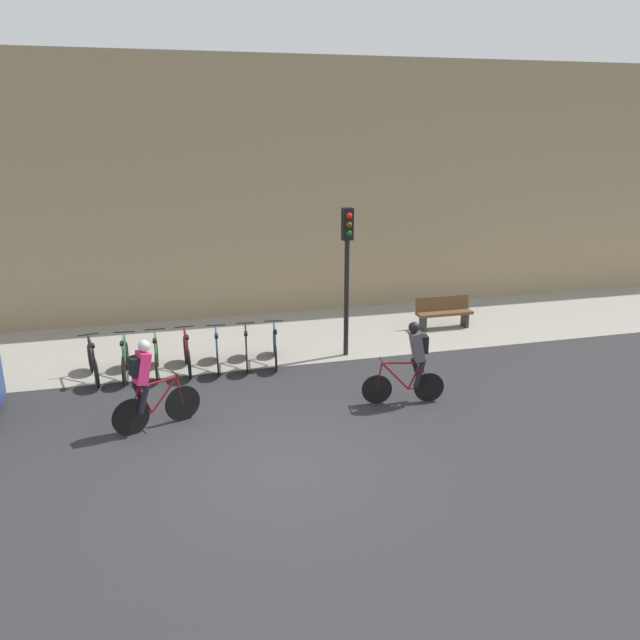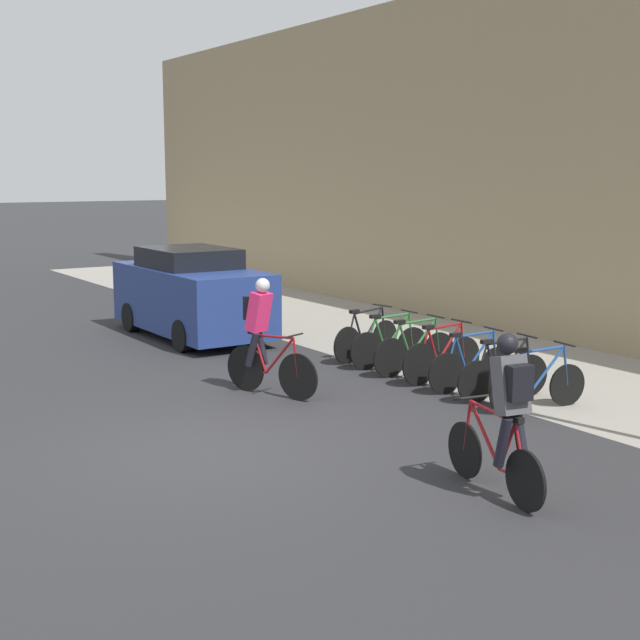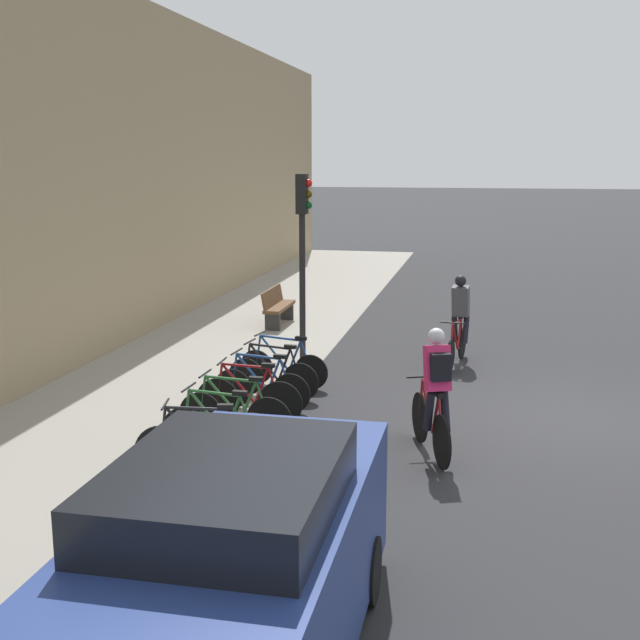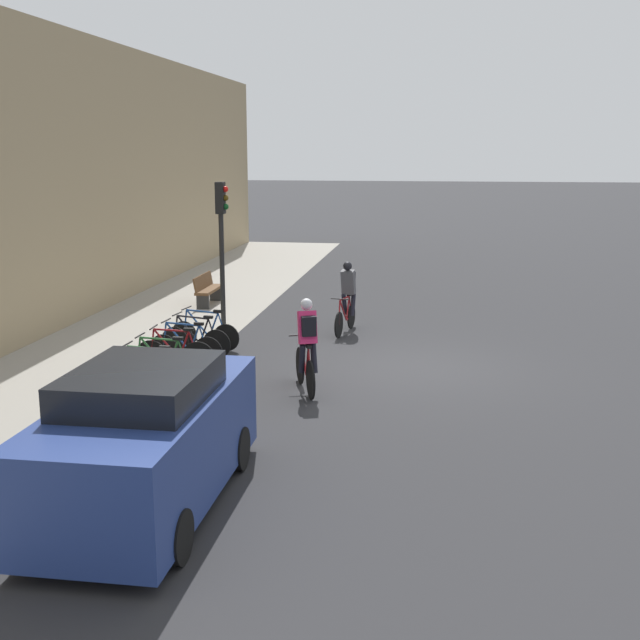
% 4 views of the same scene
% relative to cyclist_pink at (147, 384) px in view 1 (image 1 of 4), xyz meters
% --- Properties ---
extents(ground, '(200.00, 200.00, 0.00)m').
position_rel_cyclist_pink_xyz_m(ground, '(2.15, -1.96, -0.95)').
color(ground, '#2B2B2D').
extents(kerb_strip, '(44.00, 4.50, 0.01)m').
position_rel_cyclist_pink_xyz_m(kerb_strip, '(2.15, 4.79, -0.94)').
color(kerb_strip, gray).
rests_on(kerb_strip, ground).
extents(building_facade, '(44.00, 0.60, 7.45)m').
position_rel_cyclist_pink_xyz_m(building_facade, '(2.15, 7.34, 2.78)').
color(building_facade, '#9E8966').
rests_on(building_facade, ground).
extents(cyclist_pink, '(1.64, 0.70, 1.80)m').
position_rel_cyclist_pink_xyz_m(cyclist_pink, '(0.00, 0.00, 0.00)').
color(cyclist_pink, black).
rests_on(cyclist_pink, ground).
extents(cyclist_grey, '(1.72, 0.53, 1.76)m').
position_rel_cyclist_pink_xyz_m(cyclist_grey, '(5.29, -0.12, -0.00)').
color(cyclist_grey, black).
rests_on(cyclist_grey, ground).
extents(parked_bike_0, '(0.51, 1.66, 0.97)m').
position_rel_cyclist_pink_xyz_m(parked_bike_0, '(-1.22, 2.85, -0.55)').
color(parked_bike_0, black).
rests_on(parked_bike_0, ground).
extents(parked_bike_1, '(0.46, 1.64, 0.96)m').
position_rel_cyclist_pink_xyz_m(parked_bike_1, '(-0.53, 2.85, -0.55)').
color(parked_bike_1, black).
rests_on(parked_bike_1, ground).
extents(parked_bike_2, '(0.46, 1.70, 0.97)m').
position_rel_cyclist_pink_xyz_m(parked_bike_2, '(0.17, 2.85, -0.55)').
color(parked_bike_2, black).
rests_on(parked_bike_2, ground).
extents(parked_bike_3, '(0.46, 1.67, 0.98)m').
position_rel_cyclist_pink_xyz_m(parked_bike_3, '(0.87, 2.85, -0.54)').
color(parked_bike_3, black).
rests_on(parked_bike_3, ground).
extents(parked_bike_4, '(0.46, 1.63, 0.96)m').
position_rel_cyclist_pink_xyz_m(parked_bike_4, '(1.56, 2.85, -0.55)').
color(parked_bike_4, black).
rests_on(parked_bike_4, ground).
extents(parked_bike_5, '(0.46, 1.63, 0.96)m').
position_rel_cyclist_pink_xyz_m(parked_bike_5, '(2.26, 2.85, -0.55)').
color(parked_bike_5, black).
rests_on(parked_bike_5, ground).
extents(parked_bike_6, '(0.46, 1.66, 0.94)m').
position_rel_cyclist_pink_xyz_m(parked_bike_6, '(2.96, 2.85, -0.56)').
color(parked_bike_6, black).
rests_on(parked_bike_6, ground).
extents(traffic_light_pole, '(0.26, 0.30, 3.68)m').
position_rel_cyclist_pink_xyz_m(traffic_light_pole, '(4.78, 2.91, 1.60)').
color(traffic_light_pole, black).
rests_on(traffic_light_pole, ground).
extents(bench, '(1.63, 0.44, 0.89)m').
position_rel_cyclist_pink_xyz_m(bench, '(8.13, 4.33, -0.48)').
color(bench, brown).
rests_on(bench, ground).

